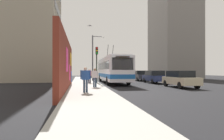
# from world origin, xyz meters

# --- Properties ---
(ground_plane) EXTENTS (80.00, 80.00, 0.00)m
(ground_plane) POSITION_xyz_m (0.00, 0.00, 0.00)
(ground_plane) COLOR black
(sidewalk_slab) EXTENTS (48.00, 3.20, 0.15)m
(sidewalk_slab) POSITION_xyz_m (0.00, 1.60, 0.07)
(sidewalk_slab) COLOR #9E9B93
(sidewalk_slab) RESTS_ON ground_plane
(graffiti_wall) EXTENTS (13.95, 0.32, 4.11)m
(graffiti_wall) POSITION_xyz_m (-4.00, 3.35, 2.06)
(graffiti_wall) COLOR maroon
(graffiti_wall) RESTS_ON ground_plane
(building_far_left) EXTENTS (10.01, 7.24, 20.22)m
(building_far_left) POSITION_xyz_m (10.74, 9.20, 10.11)
(building_far_left) COLOR #9E937F
(building_far_left) RESTS_ON ground_plane
(building_far_right) EXTENTS (10.10, 7.52, 20.09)m
(building_far_right) POSITION_xyz_m (16.98, -17.00, 10.05)
(building_far_right) COLOR gray
(building_far_right) RESTS_ON ground_plane
(city_bus) EXTENTS (11.90, 2.51, 5.00)m
(city_bus) POSITION_xyz_m (3.69, -1.80, 1.79)
(city_bus) COLOR silver
(city_bus) RESTS_ON ground_plane
(parked_car_champagne) EXTENTS (4.18, 1.80, 1.58)m
(parked_car_champagne) POSITION_xyz_m (-3.56, -7.00, 0.83)
(parked_car_champagne) COLOR #C6B793
(parked_car_champagne) RESTS_ON ground_plane
(parked_car_navy) EXTENTS (4.24, 1.85, 1.58)m
(parked_car_navy) POSITION_xyz_m (2.58, -7.00, 0.83)
(parked_car_navy) COLOR navy
(parked_car_navy) RESTS_ON ground_plane
(parked_car_dark_gray) EXTENTS (4.80, 1.88, 1.58)m
(parked_car_dark_gray) POSITION_xyz_m (8.61, -7.00, 0.84)
(parked_car_dark_gray) COLOR #38383D
(parked_car_dark_gray) RESTS_ON ground_plane
(pedestrian_near_wall) EXTENTS (0.22, 0.67, 1.68)m
(pedestrian_near_wall) POSITION_xyz_m (-7.27, 1.89, 1.14)
(pedestrian_near_wall) COLOR #2D3F59
(pedestrian_near_wall) RESTS_ON sidewalk_slab
(pedestrian_at_curb) EXTENTS (0.22, 0.74, 1.64)m
(pedestrian_at_curb) POSITION_xyz_m (-3.42, 0.98, 1.11)
(pedestrian_at_curb) COLOR #2D3F59
(pedestrian_at_curb) RESTS_ON sidewalk_slab
(pedestrian_midblock) EXTENTS (0.22, 0.66, 1.62)m
(pedestrian_midblock) POSITION_xyz_m (1.95, 1.16, 1.10)
(pedestrian_midblock) COLOR #1E1E2D
(pedestrian_midblock) RESTS_ON sidewalk_slab
(traffic_light) EXTENTS (0.49, 0.28, 4.14)m
(traffic_light) POSITION_xyz_m (1.69, 0.35, 2.94)
(traffic_light) COLOR #2D382D
(traffic_light) RESTS_ON sidewalk_slab
(street_lamp) EXTENTS (0.44, 1.72, 6.47)m
(street_lamp) POSITION_xyz_m (7.22, 0.26, 3.87)
(street_lamp) COLOR #4C4C51
(street_lamp) RESTS_ON sidewalk_slab
(flying_pigeons) EXTENTS (0.32, 0.55, 0.15)m
(flying_pigeons) POSITION_xyz_m (3.77, 1.02, 7.16)
(flying_pigeons) COLOR slate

